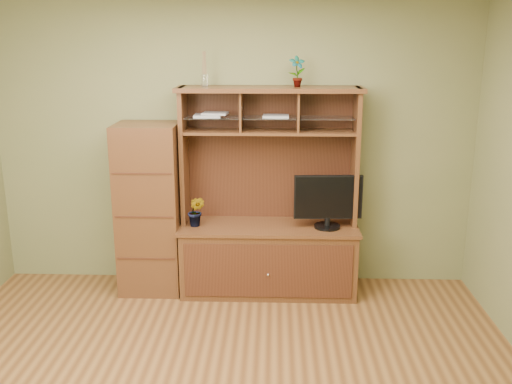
{
  "coord_description": "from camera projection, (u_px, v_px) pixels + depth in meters",
  "views": [
    {
      "loc": [
        0.39,
        -3.29,
        2.32
      ],
      "look_at": [
        0.24,
        1.2,
        1.1
      ],
      "focal_mm": 40.0,
      "sensor_mm": 36.0,
      "label": 1
    }
  ],
  "objects": [
    {
      "name": "room",
      "position": [
        210.0,
        204.0,
        3.44
      ],
      "size": [
        4.54,
        4.04,
        2.74
      ],
      "color": "brown",
      "rests_on": "ground"
    },
    {
      "name": "media_hutch",
      "position": [
        269.0,
        237.0,
        5.31
      ],
      "size": [
        1.66,
        0.61,
        1.9
      ],
      "color": "#4B2C15",
      "rests_on": "room"
    },
    {
      "name": "monitor",
      "position": [
        328.0,
        200.0,
        5.11
      ],
      "size": [
        0.62,
        0.24,
        0.49
      ],
      "rotation": [
        0.0,
        0.0,
        0.06
      ],
      "color": "black",
      "rests_on": "media_hutch"
    },
    {
      "name": "orchid_plant",
      "position": [
        196.0,
        211.0,
        5.18
      ],
      "size": [
        0.18,
        0.16,
        0.28
      ],
      "primitive_type": "imported",
      "rotation": [
        0.0,
        0.0,
        -0.24
      ],
      "color": "#2C541C",
      "rests_on": "media_hutch"
    },
    {
      "name": "top_plant",
      "position": [
        297.0,
        71.0,
        4.98
      ],
      "size": [
        0.16,
        0.12,
        0.27
      ],
      "primitive_type": "imported",
      "rotation": [
        0.0,
        0.0,
        0.21
      ],
      "color": "#356222",
      "rests_on": "media_hutch"
    },
    {
      "name": "reed_diffuser",
      "position": [
        204.0,
        73.0,
        5.01
      ],
      "size": [
        0.06,
        0.06,
        0.31
      ],
      "color": "silver",
      "rests_on": "media_hutch"
    },
    {
      "name": "magazines",
      "position": [
        232.0,
        115.0,
        5.1
      ],
      "size": [
        0.85,
        0.19,
        0.04
      ],
      "color": "#B8B8BD",
      "rests_on": "media_hutch"
    },
    {
      "name": "side_cabinet",
      "position": [
        150.0,
        209.0,
        5.28
      ],
      "size": [
        0.56,
        0.51,
        1.58
      ],
      "color": "#4B2C15",
      "rests_on": "room"
    }
  ]
}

